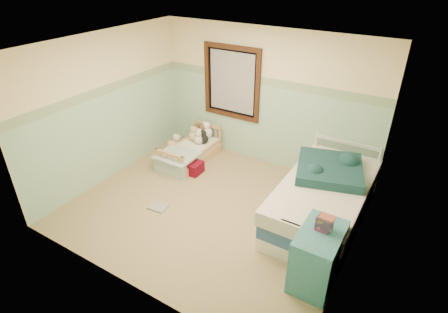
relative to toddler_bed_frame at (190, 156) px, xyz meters
The scene contains 30 objects.
floor 1.59m from the toddler_bed_frame, 41.29° to the right, with size 4.20×3.60×0.02m, color olive.
ceiling 2.90m from the toddler_bed_frame, 41.29° to the right, with size 4.20×3.60×0.02m, color silver.
wall_back 1.83m from the toddler_bed_frame, 32.10° to the left, with size 4.20×0.04×2.50m, color beige.
wall_front 3.30m from the toddler_bed_frame, 67.24° to the right, with size 4.20×0.04×2.50m, color beige.
wall_left 1.81m from the toddler_bed_frame, 130.74° to the right, with size 0.04×3.60×2.50m, color beige.
wall_right 3.65m from the toddler_bed_frame, 17.67° to the right, with size 0.04×3.60×2.50m, color beige.
wainscot_mint 1.55m from the toddler_bed_frame, 31.58° to the left, with size 4.20×0.01×1.50m, color #8FB79B.
border_strip 2.05m from the toddler_bed_frame, 31.58° to the left, with size 4.20×0.01×0.15m, color #3A6947.
window_frame 1.62m from the toddler_bed_frame, 55.09° to the left, with size 1.16×0.06×1.36m, color black.
window_blinds 1.62m from the toddler_bed_frame, 55.47° to the left, with size 0.92×0.01×1.12m, color #AFAFAC.
toddler_bed_frame is the anchor object (origin of this frame).
toddler_mattress 0.14m from the toddler_bed_frame, ahead, with size 0.59×1.23×0.12m, color silver.
patchwork_quilt 0.46m from the toddler_bed_frame, 90.00° to the right, with size 0.70×0.64×0.03m, color #7AABD3.
plush_bed_brown 0.60m from the toddler_bed_frame, 106.70° to the left, with size 0.18×0.18×0.18m, color brown.
plush_bed_white 0.60m from the toddler_bed_frame, 84.29° to the left, with size 0.23×0.23×0.23m, color white.
plush_bed_tan 0.43m from the toddler_bed_frame, 109.65° to the left, with size 0.21×0.21×0.21m, color tan.
plush_bed_dark 0.43m from the toddler_bed_frame, 65.10° to the left, with size 0.18×0.18×0.18m, color black.
plush_floor_cream 0.49m from the toddler_bed_frame, 158.54° to the left, with size 0.25×0.25×0.25m, color beige.
plush_floor_tan 0.37m from the toddler_bed_frame, 158.79° to the right, with size 0.26×0.26×0.26m, color tan.
twin_bed_frame 2.78m from the toddler_bed_frame, ahead, with size 1.09×2.18×0.22m, color white.
twin_boxspring 2.79m from the toddler_bed_frame, ahead, with size 1.09×2.18×0.22m, color navy.
twin_mattress 2.82m from the toddler_bed_frame, ahead, with size 1.13×2.23×0.22m, color white.
teal_blanket 2.78m from the toddler_bed_frame, ahead, with size 0.93×0.98×0.14m, color black.
dresser 3.46m from the toddler_bed_frame, 27.86° to the right, with size 0.47×0.75×0.75m, color #2A666F.
book_stack 3.50m from the toddler_bed_frame, 26.93° to the right, with size 0.17×0.13×0.17m, color #522A2B.
red_pillow 0.46m from the toddler_bed_frame, 49.54° to the right, with size 0.35×0.30×0.22m, color maroon.
floor_book 1.56m from the toddler_bed_frame, 73.18° to the right, with size 0.29×0.22×0.03m, color #DD8F3E.
extra_plush_0 0.37m from the toddler_bed_frame, 73.47° to the left, with size 0.18×0.18×0.18m, color beige.
extra_plush_1 0.54m from the toddler_bed_frame, 90.17° to the left, with size 0.21×0.21×0.21m, color brown.
extra_plush_2 0.44m from the toddler_bed_frame, 90.77° to the left, with size 0.17×0.17×0.17m, color white.
Camera 1 is at (2.55, -3.84, 3.52)m, focal length 29.01 mm.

